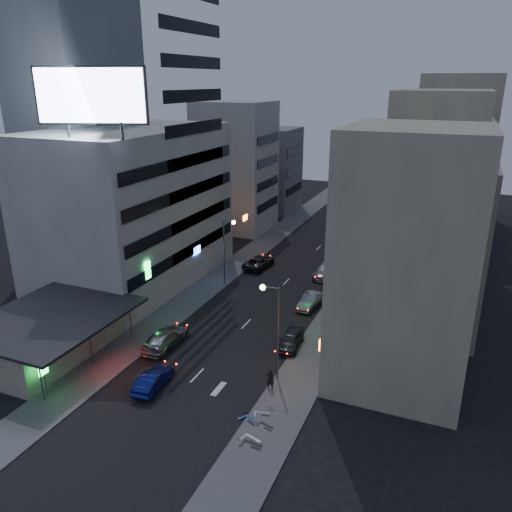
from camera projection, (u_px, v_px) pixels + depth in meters
The scene contains 29 objects.
ground at pixel (171, 403), 37.59m from camera, with size 180.00×180.00×0.00m, color black.
sidewalk_left at pixel (240, 262), 66.57m from camera, with size 4.00×120.00×0.12m, color #4C4C4F.
sidewalk_right at pixel (359, 279), 60.72m from camera, with size 4.00×120.00×0.12m, color #4C4C4F.
food_court at pixel (46, 333), 43.75m from camera, with size 11.00×13.00×3.88m.
white_building at pixel (133, 207), 58.19m from camera, with size 14.00×24.00×18.00m, color #BABBB5.
grey_tower at pixel (82, 132), 61.43m from camera, with size 10.00×14.00×34.00m, color slate.
shophouse_near at pixel (407, 261), 37.90m from camera, with size 10.00×11.00×20.00m, color #B7AE8F.
shophouse_mid at pixel (425, 244), 48.38m from camera, with size 11.00×12.00×16.00m, color gray.
shophouse_far at pixel (433, 188), 58.87m from camera, with size 10.00×14.00×22.00m, color #B7AE8F.
far_left_a at pixel (235, 167), 79.05m from camera, with size 11.00×10.00×20.00m, color #BABBB5.
far_left_b at pixel (263, 170), 91.36m from camera, with size 12.00×10.00×15.00m, color slate.
far_right_a at pixel (443, 182), 72.39m from camera, with size 11.00×12.00×18.00m, color gray.
far_right_b at pixel (454, 150), 83.38m from camera, with size 12.00×12.00×24.00m, color #B7AE8F.
billboard at pixel (91, 96), 43.80m from camera, with size 9.52×3.75×6.20m.
street_lamp_right_near at pixel (273, 319), 38.86m from camera, with size 1.60×0.44×8.02m.
street_lamp_left at pixel (227, 243), 57.09m from camera, with size 1.60×0.44×8.02m.
street_lamp_right_far at pixel (362, 216), 68.42m from camera, with size 1.60×0.44×8.02m.
parked_car_right_near at pixel (291, 340), 45.20m from camera, with size 1.75×4.36×1.48m, color #292A2E.
parked_car_right_mid at pixel (310, 301), 53.23m from camera, with size 1.53×4.37×1.44m, color gray.
parked_car_left at pixel (259, 262), 64.54m from camera, with size 2.50×5.41×1.50m, color #2B2B31.
parked_car_right_far at pixel (326, 270), 61.63m from camera, with size 2.19×5.40×1.57m, color gray.
road_car_blue at pixel (154, 380), 39.21m from camera, with size 1.52×4.37×1.44m, color navy.
road_car_silver at pixel (165, 338), 45.37m from camera, with size 2.32×5.70×1.66m, color gray.
person at pixel (270, 379), 38.84m from camera, with size 0.63×0.42×1.74m, color black.
scooter_black_a at pixel (263, 438), 32.81m from camera, with size 2.05×0.68×1.25m, color black, non-canonical shape.
scooter_silver_a at pixel (262, 434), 33.12m from camera, with size 2.03×0.68×1.24m, color #95989B, non-canonical shape.
scooter_blue at pixel (259, 416), 35.04m from camera, with size 1.91×0.64×1.16m, color navy, non-canonical shape.
scooter_black_b at pixel (275, 422), 34.48m from camera, with size 1.76×0.59×1.08m, color black, non-canonical shape.
scooter_silver_b at pixel (271, 407), 36.11m from camera, with size 1.72×0.57×1.05m, color #939499, non-canonical shape.
Camera 1 is at (18.23, -26.79, 22.95)m, focal length 35.00 mm.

